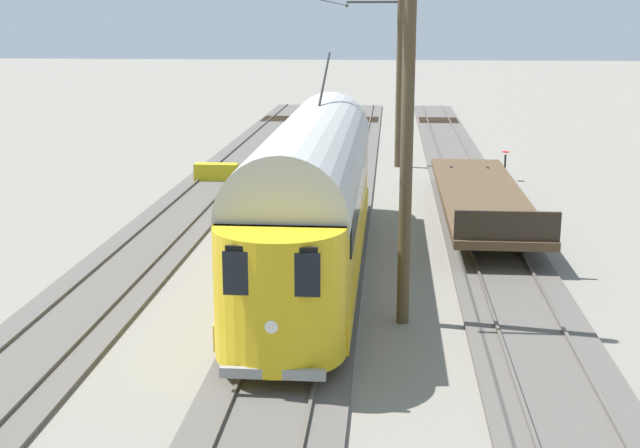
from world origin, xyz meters
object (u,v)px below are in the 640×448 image
at_px(switch_stand, 505,164).
at_px(track_end_bumper, 216,173).
at_px(vintage_streetcar, 313,191).
at_px(catenary_pole_foreground, 398,78).
at_px(catenary_pole_mid_near, 404,147).
at_px(flatcar_adjacent, 482,196).

xyz_separation_m(switch_stand, track_end_bumper, (12.09, 1.47, -0.30)).
height_order(vintage_streetcar, switch_stand, vintage_streetcar).
xyz_separation_m(catenary_pole_foreground, catenary_pole_mid_near, (0.00, 20.61, 0.00)).
height_order(catenary_pole_mid_near, track_end_bumper, catenary_pole_mid_near).
height_order(vintage_streetcar, catenary_pole_mid_near, catenary_pole_mid_near).
relative_size(flatcar_adjacent, switch_stand, 10.87).
xyz_separation_m(vintage_streetcar, catenary_pole_foreground, (-2.34, -16.84, 1.80)).
bearing_deg(switch_stand, flatcar_adjacent, 77.01).
bearing_deg(vintage_streetcar, catenary_pole_foreground, -97.91).
xyz_separation_m(flatcar_adjacent, track_end_bumper, (10.38, -5.96, -0.46)).
bearing_deg(flatcar_adjacent, vintage_streetcar, 51.17).
bearing_deg(flatcar_adjacent, catenary_pole_foreground, -74.67).
bearing_deg(vintage_streetcar, flatcar_adjacent, -128.83).
xyz_separation_m(vintage_streetcar, catenary_pole_mid_near, (-2.34, 3.77, 1.80)).
distance_m(catenary_pole_foreground, switch_stand, 6.39).
bearing_deg(catenary_pole_foreground, flatcar_adjacent, 105.33).
distance_m(flatcar_adjacent, switch_stand, 7.63).
bearing_deg(flatcar_adjacent, switch_stand, -102.99).
distance_m(flatcar_adjacent, catenary_pole_mid_near, 11.08).
distance_m(vintage_streetcar, catenary_pole_foreground, 17.10).
bearing_deg(catenary_pole_mid_near, vintage_streetcar, -58.16).
xyz_separation_m(catenary_pole_foreground, switch_stand, (-4.56, 2.96, -3.35)).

